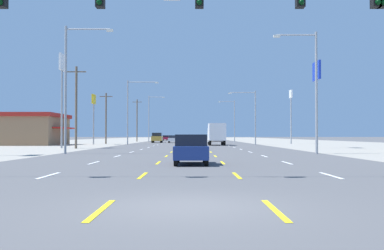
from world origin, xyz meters
name	(u,v)px	position (x,y,z in m)	size (l,w,h in m)	color
ground_plane	(192,144)	(0.00, 66.00, 0.00)	(572.00, 572.00, 0.00)	#4C4C4F
lot_apron_left	(48,144)	(-24.75, 66.00, 0.00)	(28.00, 440.00, 0.01)	gray
lot_apron_right	(336,144)	(24.75, 66.00, 0.00)	(28.00, 440.00, 0.01)	gray
lane_markings	(192,141)	(0.00, 104.50, 0.01)	(10.64, 227.60, 0.01)	white
signal_span_wire	(202,35)	(0.44, 6.17, 5.08)	(26.57, 0.52, 8.50)	brown
hatchback_center_turn_nearest	(192,149)	(0.04, 13.31, 0.78)	(1.72, 3.90, 1.54)	navy
box_truck_inner_right_near	(217,133)	(3.74, 56.15, 1.84)	(2.40, 7.20, 3.23)	white
sedan_inner_left_mid	(173,139)	(-3.69, 77.60, 0.76)	(1.80, 4.50, 1.46)	silver
suv_far_left_midfar	(158,138)	(-6.85, 77.84, 1.03)	(1.98, 4.90, 1.98)	#B28C33
sedan_center_turn_far	(192,138)	(0.03, 94.02, 0.76)	(1.80, 4.50, 1.46)	white
sedan_far_left_farther	(166,138)	(-7.14, 111.49, 0.76)	(1.80, 4.50, 1.46)	maroon
sedan_far_left_farthest	(170,138)	(-6.77, 123.77, 0.76)	(1.80, 4.50, 1.46)	#235B2D
sedan_far_right_distant_a	(214,138)	(6.85, 128.15, 0.76)	(1.80, 4.50, 1.46)	#235B2D
storefront_left_row_1	(30,129)	(-24.76, 57.72, 2.42)	(10.95, 11.40, 4.78)	#8C6B4C
pole_sign_left_row_1	(62,78)	(-15.08, 41.60, 8.16)	(0.24, 1.85, 10.98)	gray
pole_sign_left_row_2	(94,106)	(-15.87, 61.59, 6.18)	(0.24, 2.14, 8.11)	gray
pole_sign_right_row_1	(317,80)	(14.72, 41.94, 7.98)	(0.24, 2.73, 10.15)	gray
pole_sign_right_row_2	(291,105)	(17.14, 66.05, 6.66)	(0.24, 1.63, 9.29)	gray
streetlight_left_row_0	(71,80)	(-9.79, 26.02, 5.94)	(3.92, 0.26, 10.37)	gray
streetlight_right_row_0	(313,84)	(9.83, 26.02, 5.65)	(3.55, 0.26, 9.89)	gray
streetlight_left_row_1	(131,107)	(-9.62, 60.16, 5.98)	(4.97, 0.26, 10.21)	gray
streetlight_right_row_1	(253,113)	(9.64, 60.16, 5.04)	(4.39, 0.26, 8.53)	gray
streetlight_left_row_2	(151,116)	(-9.81, 94.29, 6.15)	(3.82, 0.26, 10.80)	gray
streetlight_right_row_2	(233,118)	(9.76, 94.29, 5.62)	(3.98, 0.26, 9.74)	gray
utility_pole_left_row_0	(77,106)	(-12.95, 39.84, 4.81)	(2.20, 0.26, 9.24)	brown
utility_pole_left_row_1	(106,117)	(-14.67, 65.71, 4.56)	(2.20, 0.26, 8.74)	brown
utility_pole_left_row_2	(137,120)	(-12.96, 94.44, 5.18)	(2.20, 0.26, 9.97)	brown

